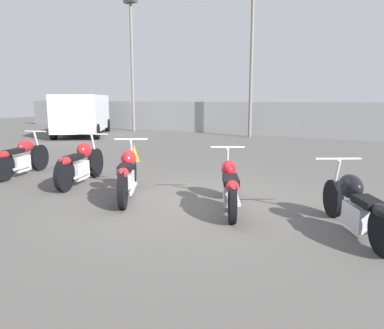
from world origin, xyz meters
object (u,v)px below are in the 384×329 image
(motorcycle_slot_0, at_px, (21,158))
(motorcycle_slot_4, at_px, (357,205))
(light_pole_left, at_px, (132,54))
(parked_van, at_px, (83,113))
(traffic_cone_far, at_px, (134,153))
(motorcycle_slot_2, at_px, (128,174))
(motorcycle_slot_1, at_px, (80,164))
(light_pole_right, at_px, (252,29))
(motorcycle_slot_3, at_px, (230,186))

(motorcycle_slot_0, xyz_separation_m, motorcycle_slot_4, (7.45, -0.28, -0.03))
(light_pole_left, height_order, motorcycle_slot_4, light_pole_left)
(parked_van, xyz_separation_m, traffic_cone_far, (7.26, -5.09, -0.87))
(motorcycle_slot_0, relative_size, traffic_cone_far, 3.88)
(motorcycle_slot_2, distance_m, motorcycle_slot_4, 3.92)
(motorcycle_slot_1, bearing_deg, motorcycle_slot_4, -23.26)
(motorcycle_slot_4, bearing_deg, parked_van, 117.23)
(light_pole_right, relative_size, traffic_cone_far, 16.91)
(motorcycle_slot_1, xyz_separation_m, parked_van, (-8.12, 8.02, 0.68))
(motorcycle_slot_2, distance_m, parked_van, 12.90)
(motorcycle_slot_0, relative_size, motorcycle_slot_3, 1.03)
(light_pole_right, height_order, motorcycle_slot_3, light_pole_right)
(motorcycle_slot_1, xyz_separation_m, traffic_cone_far, (-0.86, 2.93, -0.20))
(motorcycle_slot_3, bearing_deg, motorcycle_slot_2, 159.62)
(light_pole_right, distance_m, motorcycle_slot_1, 12.14)
(light_pole_left, bearing_deg, traffic_cone_far, -51.54)
(light_pole_right, xyz_separation_m, motorcycle_slot_0, (-1.44, -11.33, -4.53))
(motorcycle_slot_0, height_order, motorcycle_slot_1, motorcycle_slot_1)
(motorcycle_slot_0, bearing_deg, motorcycle_slot_2, -23.07)
(light_pole_left, distance_m, motorcycle_slot_2, 15.31)
(motorcycle_slot_2, bearing_deg, motorcycle_slot_0, 142.21)
(light_pole_right, xyz_separation_m, motorcycle_slot_4, (6.01, -11.61, -4.56))
(light_pole_left, height_order, traffic_cone_far, light_pole_left)
(motorcycle_slot_1, height_order, motorcycle_slot_4, motorcycle_slot_1)
(light_pole_left, xyz_separation_m, traffic_cone_far, (6.64, -8.36, -3.99))
(light_pole_right, distance_m, motorcycle_slot_3, 12.93)
(light_pole_right, bearing_deg, motorcycle_slot_1, -87.73)
(motorcycle_slot_4, relative_size, parked_van, 0.33)
(traffic_cone_far, bearing_deg, motorcycle_slot_3, -34.71)
(motorcycle_slot_0, relative_size, motorcycle_slot_2, 1.04)
(motorcycle_slot_0, height_order, motorcycle_slot_4, motorcycle_slot_0)
(motorcycle_slot_2, relative_size, motorcycle_slot_4, 1.03)
(motorcycle_slot_0, bearing_deg, motorcycle_slot_4, -19.84)
(light_pole_right, relative_size, motorcycle_slot_4, 4.66)
(motorcycle_slot_3, bearing_deg, motorcycle_slot_4, -33.48)
(motorcycle_slot_4, distance_m, traffic_cone_far, 7.21)
(motorcycle_slot_1, bearing_deg, motorcycle_slot_2, -33.43)
(motorcycle_slot_0, bearing_deg, motorcycle_slot_3, -18.53)
(motorcycle_slot_0, distance_m, motorcycle_slot_2, 3.54)
(light_pole_left, xyz_separation_m, motorcycle_slot_1, (7.50, -11.29, -3.79))
(light_pole_right, bearing_deg, motorcycle_slot_2, -79.88)
(light_pole_left, height_order, motorcycle_slot_3, light_pole_left)
(motorcycle_slot_2, xyz_separation_m, motorcycle_slot_3, (1.95, 0.25, -0.04))
(light_pole_left, relative_size, motorcycle_slot_2, 3.78)
(motorcycle_slot_3, bearing_deg, motorcycle_slot_0, 151.43)
(motorcycle_slot_0, height_order, parked_van, parked_van)
(light_pole_right, height_order, motorcycle_slot_4, light_pole_right)
(motorcycle_slot_1, height_order, parked_van, parked_van)
(motorcycle_slot_4, height_order, parked_van, parked_van)
(motorcycle_slot_0, xyz_separation_m, traffic_cone_far, (1.03, 3.00, -0.19))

